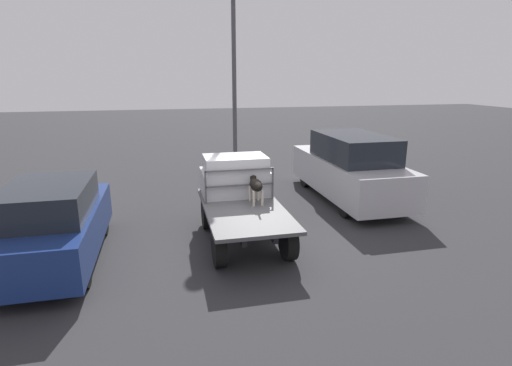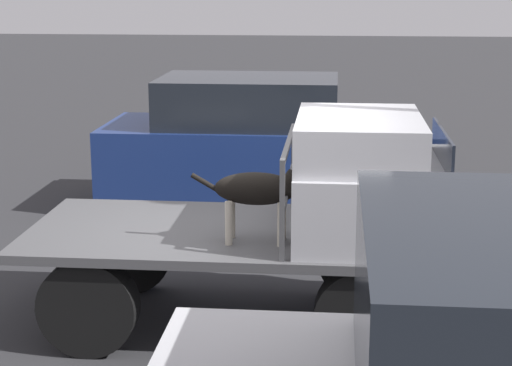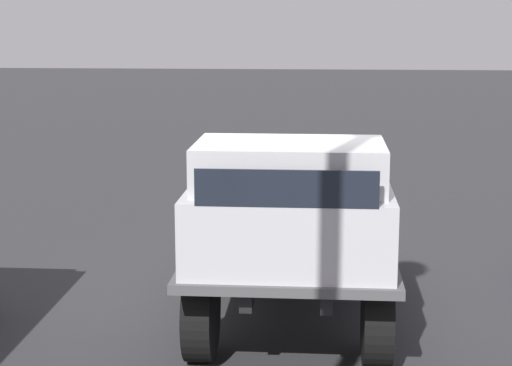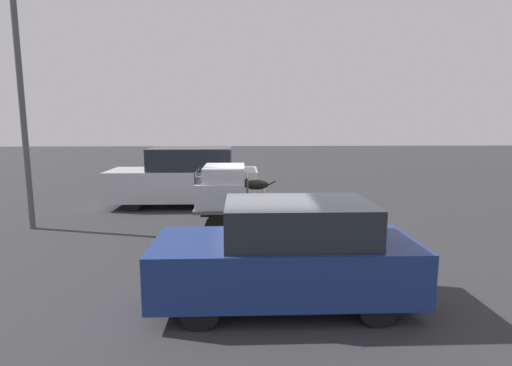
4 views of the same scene
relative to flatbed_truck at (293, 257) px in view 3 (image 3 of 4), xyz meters
The scene contains 5 objects.
ground_plane 0.61m from the flatbed_truck, ahead, with size 80.00×80.00×0.00m, color #2D2D30.
flatbed_truck is the anchor object (origin of this frame).
truck_cab 1.33m from the flatbed_truck, ahead, with size 1.21×1.68×1.00m.
truck_headboard 0.91m from the flatbed_truck, ahead, with size 0.04×1.68×0.79m.
dog 0.84m from the flatbed_truck, 51.13° to the right, with size 1.07×0.27×0.71m.
Camera 3 is at (7.95, 0.26, 2.88)m, focal length 60.00 mm.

